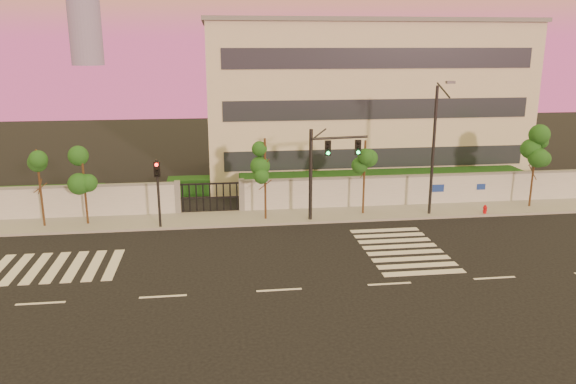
# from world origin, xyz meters

# --- Properties ---
(ground) EXTENTS (120.00, 120.00, 0.00)m
(ground) POSITION_xyz_m (0.00, 0.00, 0.00)
(ground) COLOR black
(ground) RESTS_ON ground
(sidewalk) EXTENTS (60.00, 3.00, 0.15)m
(sidewalk) POSITION_xyz_m (0.00, 10.50, 0.07)
(sidewalk) COLOR gray
(sidewalk) RESTS_ON ground
(perimeter_wall) EXTENTS (60.00, 0.36, 2.20)m
(perimeter_wall) POSITION_xyz_m (0.10, 12.00, 1.07)
(perimeter_wall) COLOR #ABAEB2
(perimeter_wall) RESTS_ON ground
(hedge_row) EXTENTS (41.00, 4.25, 1.80)m
(hedge_row) POSITION_xyz_m (1.17, 14.74, 0.82)
(hedge_row) COLOR black
(hedge_row) RESTS_ON ground
(institutional_building) EXTENTS (24.40, 12.40, 12.25)m
(institutional_building) POSITION_xyz_m (9.00, 21.99, 6.16)
(institutional_building) COLOR beige
(institutional_building) RESTS_ON ground
(road_markings) EXTENTS (57.00, 7.62, 0.02)m
(road_markings) POSITION_xyz_m (-1.58, 3.76, 0.01)
(road_markings) COLOR silver
(road_markings) RESTS_ON ground
(street_tree_b) EXTENTS (1.50, 1.20, 4.68)m
(street_tree_b) POSITION_xyz_m (-12.61, 10.35, 3.44)
(street_tree_b) COLOR #382314
(street_tree_b) RESTS_ON ground
(street_tree_c) EXTENTS (1.55, 1.23, 4.54)m
(street_tree_c) POSITION_xyz_m (-10.18, 10.47, 3.35)
(street_tree_c) COLOR #382314
(street_tree_c) RESTS_ON ground
(street_tree_d) EXTENTS (1.59, 1.27, 5.09)m
(street_tree_d) POSITION_xyz_m (0.36, 10.05, 3.74)
(street_tree_d) COLOR #382314
(street_tree_d) RESTS_ON ground
(street_tree_e) EXTENTS (1.55, 1.23, 4.76)m
(street_tree_e) POSITION_xyz_m (6.54, 10.38, 3.50)
(street_tree_e) COLOR #382314
(street_tree_e) RESTS_ON ground
(street_tree_f) EXTENTS (1.62, 1.29, 5.32)m
(street_tree_f) POSITION_xyz_m (17.80, 10.50, 3.92)
(street_tree_f) COLOR #382314
(street_tree_f) RESTS_ON ground
(traffic_signal_main) EXTENTS (3.57, 0.60, 5.65)m
(traffic_signal_main) POSITION_xyz_m (3.72, 9.52, 3.57)
(traffic_signal_main) COLOR black
(traffic_signal_main) RESTS_ON ground
(traffic_signal_secondary) EXTENTS (0.32, 0.33, 4.14)m
(traffic_signal_secondary) POSITION_xyz_m (-5.89, 9.23, 2.62)
(traffic_signal_secondary) COLOR black
(traffic_signal_secondary) RESTS_ON ground
(streetlight_east) EXTENTS (0.50, 2.03, 8.45)m
(streetlight_east) POSITION_xyz_m (10.62, 9.57, 4.56)
(streetlight_east) COLOR black
(streetlight_east) RESTS_ON ground
(fire_hydrant) EXTENTS (0.27, 0.26, 0.70)m
(fire_hydrant) POSITION_xyz_m (14.09, 9.27, 0.35)
(fire_hydrant) COLOR #B20B13
(fire_hydrant) RESTS_ON ground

